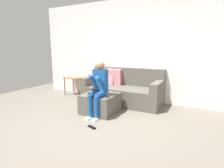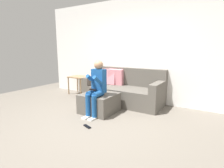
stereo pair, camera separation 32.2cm
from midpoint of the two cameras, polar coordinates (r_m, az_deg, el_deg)
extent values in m
plane|color=#6B6359|center=(3.33, -9.47, -14.37)|extent=(8.10, 8.10, 0.00)
cube|color=white|center=(5.01, 5.96, 10.41)|extent=(6.23, 0.10, 2.75)
cube|color=#59544C|center=(4.80, 1.22, -3.52)|extent=(2.06, 0.89, 0.44)
cube|color=#59544C|center=(5.03, 3.05, 2.46)|extent=(2.06, 0.17, 0.48)
cube|color=#59544C|center=(5.20, -8.10, 1.21)|extent=(0.18, 0.89, 0.22)
cube|color=#59544C|center=(4.40, 12.28, -0.71)|extent=(0.18, 0.89, 0.22)
cube|color=pink|center=(5.13, -3.23, 2.33)|extent=(0.43, 0.20, 0.44)
cube|color=pink|center=(5.04, -1.29, 2.24)|extent=(0.44, 0.19, 0.44)
cube|color=#59544C|center=(4.12, -5.93, -6.08)|extent=(0.73, 0.73, 0.43)
cube|color=#194C8C|center=(3.89, -6.04, 0.95)|extent=(0.29, 0.17, 0.51)
sphere|color=tan|center=(3.85, -6.14, 5.97)|extent=(0.19, 0.19, 0.19)
cylinder|color=#194C8C|center=(3.87, -8.14, -3.01)|extent=(0.12, 0.29, 0.12)
cylinder|color=#194C8C|center=(3.82, -9.31, -6.82)|extent=(0.11, 0.11, 0.46)
cube|color=white|center=(3.86, -9.74, -10.52)|extent=(0.10, 0.22, 0.03)
cylinder|color=#194C8C|center=(3.85, -8.33, 1.29)|extent=(0.08, 0.32, 0.26)
cylinder|color=#194C8C|center=(3.78, -6.14, -3.29)|extent=(0.12, 0.29, 0.12)
cylinder|color=#194C8C|center=(3.73, -7.30, -7.20)|extent=(0.11, 0.11, 0.46)
cube|color=white|center=(3.77, -7.73, -11.00)|extent=(0.10, 0.22, 0.03)
cylinder|color=#194C8C|center=(3.72, -5.87, 0.69)|extent=(0.08, 0.37, 0.29)
cube|color=black|center=(3.75, -7.81, -1.90)|extent=(0.14, 0.06, 0.03)
cube|color=olive|center=(5.81, -13.18, 2.07)|extent=(0.57, 0.48, 0.03)
cylinder|color=olive|center=(5.88, -16.27, -0.77)|extent=(0.04, 0.04, 0.53)
cylinder|color=olive|center=(5.55, -12.43, -1.28)|extent=(0.04, 0.04, 0.53)
cylinder|color=olive|center=(6.18, -13.63, -0.09)|extent=(0.04, 0.04, 0.53)
cylinder|color=olive|center=(5.86, -9.85, -0.53)|extent=(0.04, 0.04, 0.53)
cube|color=black|center=(3.44, -9.16, -13.36)|extent=(0.20, 0.11, 0.02)
camera|label=1|loc=(0.16, -92.11, -0.41)|focal=28.94mm
camera|label=2|loc=(0.16, 87.89, 0.41)|focal=28.94mm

